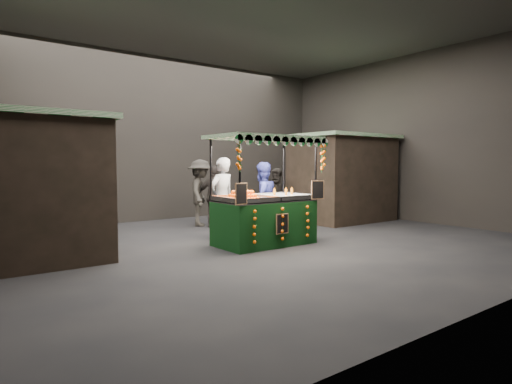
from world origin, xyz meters
TOP-DOWN VIEW (x-y plane):
  - ground at (0.00, 0.00)m, footprint 12.00×12.00m
  - market_hall at (0.00, 0.00)m, footprint 12.10×10.10m
  - neighbour_stall_left at (-4.40, 1.00)m, footprint 3.00×2.20m
  - neighbour_stall_right at (4.40, 1.50)m, footprint 3.00×2.20m
  - juice_stall at (0.11, -0.20)m, footprint 2.39×1.41m
  - vendor_grey at (-0.27, 0.94)m, footprint 0.76×0.57m
  - vendor_blue at (0.74, 0.75)m, footprint 0.86×0.67m
  - shopper_0 at (-2.16, 3.27)m, footprint 0.72×0.65m
  - shopper_1 at (2.48, 2.23)m, footprint 0.98×0.98m
  - shopper_2 at (0.58, 2.64)m, footprint 0.99×0.98m
  - shopper_3 at (0.37, 3.06)m, footprint 1.23×1.37m
  - shopper_4 at (-2.32, 3.43)m, footprint 0.89×0.72m

SIDE VIEW (x-z plane):
  - ground at x=0.00m, z-range 0.00..0.00m
  - juice_stall at x=0.11m, z-range -0.44..1.88m
  - shopper_4 at x=-2.32m, z-range 0.00..1.57m
  - shopper_1 at x=2.48m, z-range 0.00..1.61m
  - shopper_0 at x=-2.16m, z-range 0.00..1.66m
  - shopper_2 at x=0.58m, z-range 0.00..1.68m
  - vendor_blue at x=0.74m, z-range 0.00..1.77m
  - shopper_3 at x=0.37m, z-range 0.00..1.85m
  - vendor_grey at x=-0.27m, z-range 0.00..1.87m
  - neighbour_stall_left at x=-4.40m, z-range 0.01..2.61m
  - neighbour_stall_right at x=4.40m, z-range 0.01..2.61m
  - market_hall at x=0.00m, z-range 0.86..5.91m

